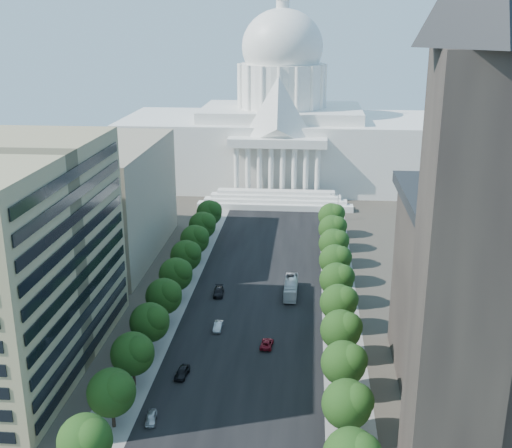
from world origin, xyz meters
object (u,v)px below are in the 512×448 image
(car_parked, at_px, (151,418))
(city_bus, at_px, (291,288))
(car_dark_a, at_px, (182,372))
(car_dark_b, at_px, (219,292))
(car_silver, at_px, (218,326))
(car_red, at_px, (267,344))

(car_parked, xyz_separation_m, city_bus, (20.34, 51.25, 0.98))
(car_dark_a, height_order, car_parked, car_dark_a)
(car_dark_b, height_order, car_parked, car_dark_b)
(car_parked, bearing_deg, car_dark_b, 78.73)
(car_silver, distance_m, car_red, 12.26)
(car_parked, height_order, city_bus, city_bus)
(car_parked, bearing_deg, car_silver, 72.38)
(car_dark_a, height_order, car_dark_b, car_dark_a)
(car_dark_a, distance_m, car_red, 18.78)
(car_silver, relative_size, city_bus, 0.37)
(city_bus, bearing_deg, car_dark_a, -115.31)
(car_silver, relative_size, car_red, 0.93)
(car_dark_a, distance_m, car_parked, 13.99)
(car_dark_a, xyz_separation_m, city_bus, (18.10, 37.43, 0.88))
(car_dark_a, bearing_deg, car_parked, -92.82)
(car_red, xyz_separation_m, car_parked, (-16.56, -25.97, 0.04))
(car_dark_b, height_order, city_bus, city_bus)
(car_silver, height_order, city_bus, city_bus)
(car_red, distance_m, car_dark_b, 26.73)
(car_parked, bearing_deg, city_bus, 61.37)
(car_silver, bearing_deg, city_bus, 54.11)
(car_dark_a, relative_size, car_red, 0.99)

